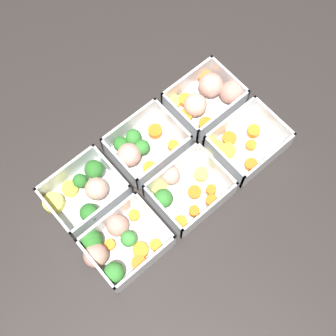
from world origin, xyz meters
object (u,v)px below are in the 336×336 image
object	(u,v)px
container_far_right	(207,97)
container_far_left	(86,192)
container_near_center	(184,191)
container_near_right	(244,144)
container_far_center	(140,147)
container_near_left	(116,246)

from	to	relation	value
container_far_right	container_far_left	bearing A→B (deg)	-179.74
container_near_center	container_near_right	distance (m)	0.16
container_far_left	container_far_right	distance (m)	0.31
container_far_center	container_near_right	bearing A→B (deg)	-38.21
container_near_right	container_far_right	distance (m)	0.13
container_near_right	container_far_center	size ratio (longest dim) A/B	1.06
container_near_left	container_far_center	bearing A→B (deg)	37.68
container_near_right	container_near_center	bearing A→B (deg)	178.34
container_far_left	container_far_right	size ratio (longest dim) A/B	0.95
container_near_left	container_far_left	world-z (taller)	same
container_near_center	container_near_right	size ratio (longest dim) A/B	0.92
container_far_center	container_far_right	distance (m)	0.18
container_near_left	container_far_left	bearing A→B (deg)	79.54
container_near_left	container_near_right	size ratio (longest dim) A/B	1.00
container_near_left	container_far_right	world-z (taller)	same
container_far_left	container_near_left	bearing A→B (deg)	-100.46
container_far_center	container_far_right	world-z (taller)	same
container_near_right	container_far_right	xyz separation A→B (m)	(0.01, 0.12, 0.01)
container_near_center	container_far_center	world-z (taller)	same
container_near_left	container_far_right	xyz separation A→B (m)	(0.34, 0.12, 0.00)
container_far_center	container_near_center	bearing A→B (deg)	-87.62
container_far_left	container_near_right	bearing A→B (deg)	-22.41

